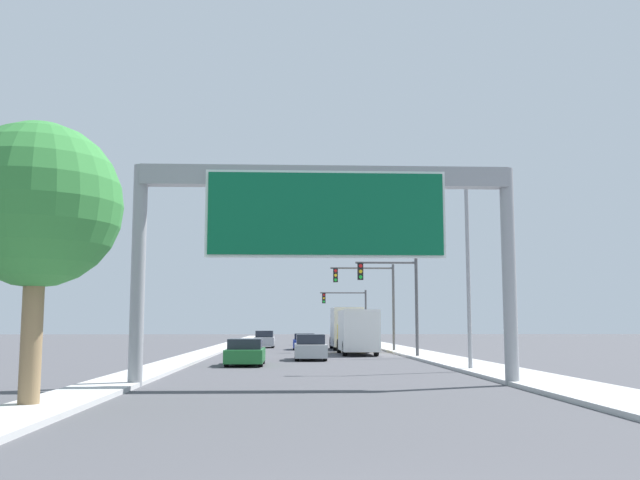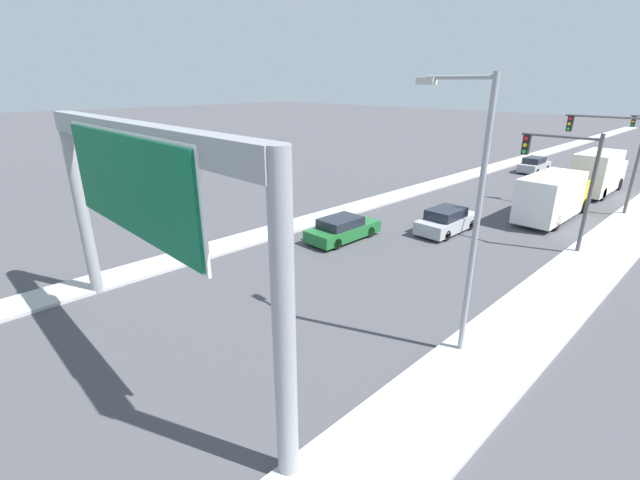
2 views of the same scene
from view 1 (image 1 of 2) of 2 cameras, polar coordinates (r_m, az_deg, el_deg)
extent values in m
cube|color=#B2B2B2|center=(67.27, 5.30, -8.47)|extent=(3.00, 120.00, 0.15)
cube|color=#B2B2B2|center=(66.93, -7.68, -8.45)|extent=(2.00, 120.00, 0.15)
cylinder|color=gray|center=(25.23, -14.35, -2.65)|extent=(0.49, 0.49, 7.61)
cylinder|color=gray|center=(25.87, 14.89, -2.73)|extent=(0.49, 0.49, 7.61)
cube|color=gray|center=(25.20, 0.45, 5.08)|extent=(12.90, 0.60, 0.70)
cube|color=white|center=(24.66, 0.49, 2.09)|extent=(8.33, 0.08, 3.05)
cube|color=#0A5B38|center=(24.61, 0.49, 2.11)|extent=(8.13, 0.16, 2.85)
cube|color=#A5A8AD|center=(65.84, -4.45, -8.09)|extent=(1.77, 4.36, 0.77)
cube|color=#1E232D|center=(65.61, -4.46, -7.50)|extent=(1.56, 2.27, 0.58)
cylinder|color=black|center=(67.23, -5.09, -8.26)|extent=(0.22, 0.64, 0.64)
cylinder|color=black|center=(67.18, -3.75, -8.28)|extent=(0.22, 0.64, 0.64)
cylinder|color=black|center=(64.53, -5.20, -8.32)|extent=(0.22, 0.64, 0.64)
cylinder|color=black|center=(64.48, -3.80, -8.34)|extent=(0.22, 0.64, 0.64)
cube|color=#1E662D|center=(37.33, -5.98, -9.16)|extent=(1.90, 4.61, 0.67)
cube|color=#1E232D|center=(37.08, -5.99, -8.26)|extent=(1.67, 2.40, 0.52)
cylinder|color=black|center=(38.82, -7.10, -9.33)|extent=(0.22, 0.64, 0.64)
cylinder|color=black|center=(38.72, -4.60, -9.37)|extent=(0.22, 0.64, 0.64)
cylinder|color=black|center=(35.97, -7.47, -9.53)|extent=(0.22, 0.64, 0.64)
cylinder|color=black|center=(35.87, -4.77, -9.58)|extent=(0.22, 0.64, 0.64)
cube|color=navy|center=(60.45, -1.28, -8.28)|extent=(1.86, 4.36, 0.66)
cube|color=#1E232D|center=(60.22, -1.27, -7.72)|extent=(1.63, 2.26, 0.51)
cylinder|color=black|center=(61.79, -2.07, -8.42)|extent=(0.22, 0.64, 0.64)
cylinder|color=black|center=(61.83, -0.54, -8.42)|extent=(0.22, 0.64, 0.64)
cylinder|color=black|center=(59.09, -2.06, -8.49)|extent=(0.22, 0.64, 0.64)
cylinder|color=black|center=(59.13, -0.45, -8.49)|extent=(0.22, 0.64, 0.64)
cube|color=#A5A8AD|center=(42.81, -0.79, -8.83)|extent=(1.85, 4.57, 0.76)
cube|color=#1E232D|center=(42.56, -0.78, -7.94)|extent=(1.63, 2.37, 0.57)
cylinder|color=black|center=(44.22, -1.91, -9.07)|extent=(0.22, 0.64, 0.64)
cylinder|color=black|center=(44.26, 0.23, -9.07)|extent=(0.22, 0.64, 0.64)
cylinder|color=black|center=(41.39, -1.87, -9.22)|extent=(0.22, 0.64, 0.64)
cylinder|color=black|center=(41.44, 0.41, -9.22)|extent=(0.22, 0.64, 0.64)
cube|color=yellow|center=(53.66, 2.65, -7.73)|extent=(2.20, 2.31, 1.79)
cube|color=silver|center=(49.55, 3.07, -7.24)|extent=(2.40, 5.93, 2.77)
cylinder|color=black|center=(53.47, 1.53, -8.48)|extent=(0.28, 1.00, 1.00)
cylinder|color=black|center=(53.66, 3.80, -8.46)|extent=(0.28, 1.00, 1.00)
cylinder|color=black|center=(48.01, 1.98, -8.67)|extent=(0.28, 1.00, 1.00)
cylinder|color=black|center=(48.22, 4.52, -8.65)|extent=(0.28, 1.00, 1.00)
cube|color=white|center=(63.33, 1.86, -7.47)|extent=(2.20, 2.11, 2.05)
cube|color=silver|center=(59.58, 2.14, -6.98)|extent=(2.39, 5.42, 3.16)
cylinder|color=black|center=(63.17, 0.91, -8.22)|extent=(0.28, 1.00, 1.00)
cylinder|color=black|center=(63.33, 2.83, -8.21)|extent=(0.28, 1.00, 1.00)
cylinder|color=black|center=(58.17, 1.21, -8.34)|extent=(0.28, 1.00, 1.00)
cylinder|color=black|center=(58.34, 3.29, -8.33)|extent=(0.28, 1.00, 1.00)
cylinder|color=#4C4C4F|center=(45.36, 7.74, -5.39)|extent=(0.20, 0.20, 6.28)
cylinder|color=#4C4C4F|center=(45.21, 5.28, -1.82)|extent=(3.85, 0.14, 0.14)
cube|color=black|center=(44.98, 3.25, -2.54)|extent=(0.35, 0.28, 1.05)
cylinder|color=red|center=(44.85, 3.27, -2.08)|extent=(0.22, 0.04, 0.22)
cylinder|color=yellow|center=(44.82, 3.27, -2.53)|extent=(0.22, 0.04, 0.22)
cylinder|color=green|center=(44.79, 3.27, -2.97)|extent=(0.22, 0.04, 0.22)
cylinder|color=#4C4C4F|center=(55.23, 5.90, -5.42)|extent=(0.20, 0.20, 6.72)
cylinder|color=#4C4C4F|center=(55.09, 3.36, -2.26)|extent=(4.85, 0.14, 0.14)
cube|color=black|center=(54.88, 1.25, -2.85)|extent=(0.35, 0.28, 1.05)
cylinder|color=red|center=(54.74, 1.26, -2.47)|extent=(0.22, 0.04, 0.22)
cylinder|color=yellow|center=(54.72, 1.26, -2.84)|extent=(0.22, 0.04, 0.22)
cylinder|color=green|center=(54.69, 1.26, -3.21)|extent=(0.22, 0.04, 0.22)
cylinder|color=#4C4C4F|center=(75.06, 3.69, -6.19)|extent=(0.20, 0.20, 5.70)
cylinder|color=#4C4C4F|center=(74.92, 1.85, -4.24)|extent=(4.79, 0.14, 0.14)
cube|color=black|center=(74.77, 0.31, -4.68)|extent=(0.35, 0.28, 1.05)
cylinder|color=red|center=(74.62, 0.31, -4.41)|extent=(0.22, 0.04, 0.22)
cylinder|color=yellow|center=(74.61, 0.31, -4.68)|extent=(0.22, 0.04, 0.22)
cylinder|color=green|center=(74.60, 0.31, -4.95)|extent=(0.22, 0.04, 0.22)
cylinder|color=#8C704C|center=(19.17, -21.97, -4.89)|extent=(0.52, 0.52, 5.10)
sphere|color=#337F38|center=(19.40, -21.64, 2.66)|extent=(4.22, 4.22, 4.22)
cylinder|color=gray|center=(33.01, 11.77, -2.52)|extent=(0.18, 0.18, 8.91)
cylinder|color=gray|center=(33.35, 9.78, 4.86)|extent=(2.17, 0.12, 0.12)
cube|color=#B2B2A8|center=(33.12, 7.95, 4.73)|extent=(0.60, 0.28, 0.20)
camera|label=2|loc=(24.99, 31.16, 9.40)|focal=24.00mm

